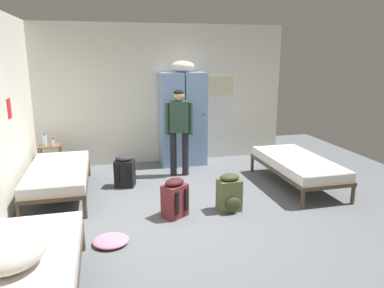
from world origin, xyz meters
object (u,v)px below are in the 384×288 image
at_px(bedding_heap, 8,252).
at_px(bed_left_rear, 58,174).
at_px(backpack_maroon, 174,198).
at_px(backpack_olive, 229,193).
at_px(clothes_pile_pink, 111,241).
at_px(lotion_bottle, 53,142).
at_px(bed_left_front, 25,271).
at_px(person_traveler, 179,125).
at_px(backpack_black, 125,171).
at_px(bed_right, 297,164).
at_px(shelf_unit, 51,157).
at_px(water_bottle, 45,140).
at_px(locker_bank, 183,117).

bearing_deg(bedding_heap, bed_left_rear, 88.16).
bearing_deg(backpack_maroon, bedding_heap, -136.19).
xyz_separation_m(backpack_olive, clothes_pile_pink, (-1.69, -0.57, -0.22)).
height_order(lotion_bottle, clothes_pile_pink, lotion_bottle).
height_order(bed_left_front, person_traveler, person_traveler).
distance_m(bed_left_rear, backpack_black, 1.07).
height_order(bed_right, bedding_heap, bedding_heap).
distance_m(shelf_unit, backpack_maroon, 2.96).
relative_size(bed_left_rear, backpack_black, 3.45).
distance_m(person_traveler, backpack_maroon, 1.90).
relative_size(bedding_heap, person_traveler, 0.39).
bearing_deg(water_bottle, backpack_maroon, -49.73).
bearing_deg(locker_bank, person_traveler, -107.70).
bearing_deg(bed_right, water_bottle, 158.93).
relative_size(bed_left_front, clothes_pile_pink, 4.44).
distance_m(bed_left_rear, person_traveler, 2.22).
relative_size(bed_left_rear, bedding_heap, 3.11).
distance_m(bed_right, backpack_black, 2.93).
bearing_deg(bed_right, lotion_bottle, 158.96).
bearing_deg(bedding_heap, shelf_unit, 92.34).
distance_m(bedding_heap, lotion_bottle, 3.89).
distance_m(bedding_heap, backpack_maroon, 2.40).
bearing_deg(locker_bank, backpack_maroon, -105.30).
bearing_deg(bedding_heap, person_traveler, 57.38).
distance_m(shelf_unit, bedding_heap, 3.94).
distance_m(locker_bank, water_bottle, 2.64).
bearing_deg(backpack_black, water_bottle, 145.46).
distance_m(shelf_unit, person_traveler, 2.46).
xyz_separation_m(bed_right, backpack_olive, (-1.46, -0.69, -0.12)).
bearing_deg(bed_left_rear, person_traveler, 15.74).
bearing_deg(bed_left_front, bedding_heap, -139.59).
distance_m(shelf_unit, backpack_olive, 3.53).
height_order(bed_left_front, water_bottle, water_bottle).
bearing_deg(bedding_heap, bed_right, 30.31).
distance_m(backpack_black, clothes_pile_pink, 1.98).
bearing_deg(clothes_pile_pink, bed_left_front, -126.77).
xyz_separation_m(bed_right, water_bottle, (-4.22, 1.63, 0.29)).
bearing_deg(shelf_unit, bedding_heap, -87.66).
xyz_separation_m(shelf_unit, bed_right, (4.14, -1.61, 0.04)).
relative_size(shelf_unit, bed_right, 0.30).
bearing_deg(backpack_black, bed_right, -13.47).
xyz_separation_m(shelf_unit, bed_left_front, (0.25, -3.85, 0.04)).
height_order(shelf_unit, water_bottle, water_bottle).
height_order(bed_right, person_traveler, person_traveler).
bearing_deg(backpack_maroon, locker_bank, 74.70).
distance_m(lotion_bottle, backpack_maroon, 2.91).
relative_size(person_traveler, backpack_black, 2.88).
bearing_deg(person_traveler, locker_bank, 72.30).
bearing_deg(bedding_heap, backpack_black, 69.42).
distance_m(shelf_unit, backpack_black, 1.59).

